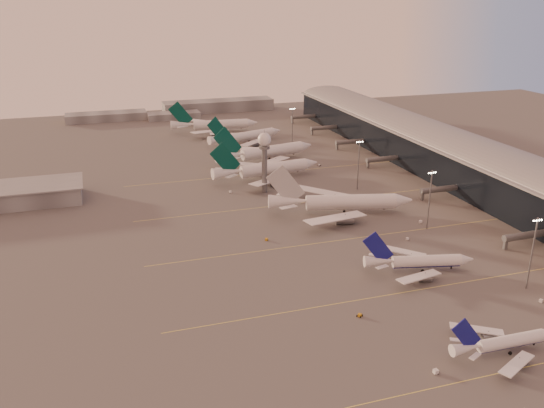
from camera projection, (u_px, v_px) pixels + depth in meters
name	position (u px, v px, depth m)	size (l,w,h in m)	color
ground	(367.00, 317.00, 172.37)	(700.00, 700.00, 0.00)	#524F4F
taxiway_markings	(371.00, 235.00, 231.08)	(180.00, 185.25, 0.02)	#F1DE55
terminal	(459.00, 159.00, 298.30)	(57.00, 362.00, 23.04)	black
radar_tower	(264.00, 151.00, 273.90)	(6.40, 6.40, 31.10)	slate
mast_a	(533.00, 250.00, 184.40)	(3.60, 0.56, 25.00)	slate
mast_b	(430.00, 197.00, 232.69)	(3.60, 0.56, 25.00)	slate
mast_c	(359.00, 163.00, 280.42)	(3.60, 0.56, 25.00)	slate
mast_d	(292.00, 125.00, 360.29)	(3.60, 0.56, 25.00)	slate
distant_horizon	(186.00, 109.00, 462.44)	(165.00, 37.50, 9.00)	slate
narrowbody_near	(504.00, 344.00, 154.35)	(33.40, 26.67, 13.05)	silver
narrowbody_mid	(419.00, 263.00, 199.77)	(39.16, 30.89, 15.54)	silver
widebody_white	(341.00, 205.00, 252.38)	(63.57, 50.34, 22.78)	silver
greentail_a	(267.00, 171.00, 300.52)	(60.57, 48.68, 22.03)	silver
greentail_b	(266.00, 154.00, 332.18)	(63.14, 50.49, 23.20)	silver
greentail_c	(246.00, 138.00, 372.09)	(53.95, 42.90, 20.26)	silver
greentail_d	(215.00, 127.00, 402.17)	(61.87, 49.73, 22.50)	silver
gsv_truck_a	(438.00, 369.00, 146.32)	(6.40, 2.70, 2.52)	silver
gsv_catering_a	(542.00, 296.00, 180.00)	(5.37, 4.22, 4.04)	silver
gsv_tug_mid	(360.00, 315.00, 172.32)	(3.44, 3.74, 0.92)	#C38A16
gsv_truck_b	(408.00, 237.00, 226.10)	(5.37, 3.32, 2.04)	silver
gsv_truck_c	(267.00, 238.00, 225.75)	(4.65, 5.19, 2.08)	#C38A16
gsv_catering_b	(421.00, 218.00, 242.36)	(5.90, 3.29, 4.60)	silver
gsv_tug_far	(280.00, 205.00, 262.74)	(2.91, 3.53, 0.87)	silver
gsv_truck_d	(230.00, 191.00, 279.97)	(3.54, 5.59, 2.12)	silver
gsv_tug_hangar	(319.00, 165.00, 323.68)	(3.55, 2.89, 0.88)	silver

